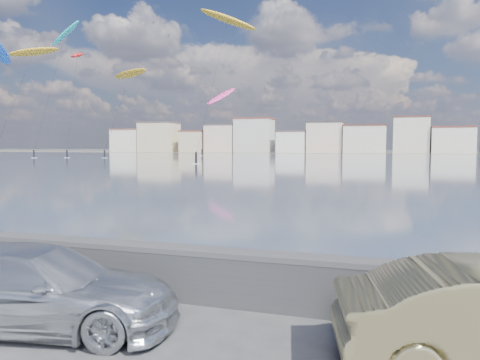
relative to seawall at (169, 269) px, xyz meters
name	(u,v)px	position (x,y,z in m)	size (l,w,h in m)	color
bay_water	(370,160)	(0.00, 88.80, -0.58)	(500.00, 177.00, 0.00)	#3F4D60
far_shore_strip	(381,153)	(0.00, 197.30, -0.57)	(500.00, 60.00, 0.00)	#4C473D
seawall	(169,269)	(0.00, 0.00, 0.00)	(400.00, 0.36, 1.08)	#28282B
far_buildings	(384,138)	(1.31, 183.30, 5.44)	(240.79, 13.26, 14.60)	silver
car_silver	(39,288)	(-1.32, -1.91, 0.07)	(1.82, 4.48, 1.30)	silver
kitesurfer_1	(130,74)	(-58.45, 95.91, 20.05)	(10.91, 10.81, 22.36)	#BF8C19
kitesurfer_2	(33,53)	(-59.75, 64.24, 19.47)	(9.07, 13.04, 21.75)	#BF8C19
kitesurfer_3	(221,97)	(-47.38, 131.33, 17.67)	(9.69, 17.70, 22.04)	#E5338C
kitesurfer_4	(65,34)	(-76.59, 94.95, 30.91)	(9.69, 13.92, 35.38)	#19BFBF
kitesurfer_10	(77,56)	(-72.07, 93.60, 24.86)	(6.41, 12.53, 27.59)	red
kitesurfer_14	(228,21)	(-24.84, 73.98, 25.01)	(11.01, 16.47, 28.24)	#BF8C19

